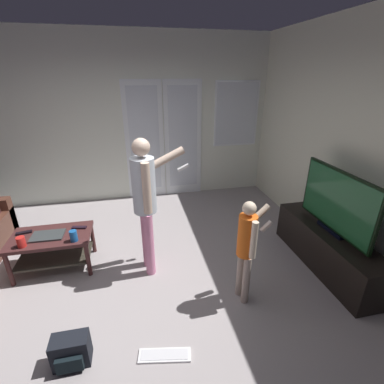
{
  "coord_description": "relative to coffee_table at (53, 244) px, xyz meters",
  "views": [
    {
      "loc": [
        0.18,
        -2.4,
        2.2
      ],
      "look_at": [
        0.76,
        0.25,
        1.03
      ],
      "focal_mm": 25.81,
      "sensor_mm": 36.0,
      "label": 1
    }
  ],
  "objects": [
    {
      "name": "dvd_remote_slim",
      "position": [
        -0.31,
        0.11,
        0.14
      ],
      "size": [
        0.18,
        0.08,
        0.02
      ],
      "primitive_type": "cube",
      "rotation": [
        0.0,
        0.0,
        0.2
      ],
      "color": "black",
      "rests_on": "coffee_table"
    },
    {
      "name": "tv_stand",
      "position": [
        3.22,
        -0.67,
        -0.08
      ],
      "size": [
        0.42,
        1.59,
        0.49
      ],
      "color": "black",
      "rests_on": "ground_plane"
    },
    {
      "name": "cup_near_edge",
      "position": [
        -0.24,
        -0.18,
        0.18
      ],
      "size": [
        0.09,
        0.09,
        0.12
      ],
      "primitive_type": "cylinder",
      "color": "red",
      "rests_on": "coffee_table"
    },
    {
      "name": "tv_remote_black",
      "position": [
        0.31,
        0.1,
        0.14
      ],
      "size": [
        0.18,
        0.08,
        0.02
      ],
      "primitive_type": "cube",
      "rotation": [
        0.0,
        0.0,
        -0.2
      ],
      "color": "black",
      "rests_on": "coffee_table"
    },
    {
      "name": "ground_plane",
      "position": [
        0.85,
        -0.65,
        -0.34
      ],
      "size": [
        5.42,
        5.3,
        0.02
      ],
      "primitive_type": "cube",
      "color": "#999191"
    },
    {
      "name": "wall_right_plain",
      "position": [
        3.53,
        -0.65,
        1.1
      ],
      "size": [
        0.06,
        5.3,
        2.86
      ],
      "color": "silver",
      "rests_on": "ground_plane"
    },
    {
      "name": "backpack",
      "position": [
        0.4,
        -1.34,
        -0.2
      ],
      "size": [
        0.29,
        0.21,
        0.27
      ],
      "color": "black",
      "rests_on": "ground_plane"
    },
    {
      "name": "laptop_closed",
      "position": [
        -0.02,
        -0.02,
        0.14
      ],
      "size": [
        0.36,
        0.25,
        0.02
      ],
      "primitive_type": "cube",
      "rotation": [
        0.0,
        0.0,
        -0.03
      ],
      "color": "#333839",
      "rests_on": "coffee_table"
    },
    {
      "name": "person_adult",
      "position": [
        1.13,
        -0.27,
        0.64
      ],
      "size": [
        0.68,
        0.5,
        1.61
      ],
      "color": "pink",
      "rests_on": "ground_plane"
    },
    {
      "name": "cup_by_laptop",
      "position": [
        0.3,
        -0.18,
        0.19
      ],
      "size": [
        0.08,
        0.08,
        0.13
      ],
      "primitive_type": "cylinder",
      "color": "#175196",
      "rests_on": "coffee_table"
    },
    {
      "name": "coffee_table",
      "position": [
        0.0,
        0.0,
        0.0
      ],
      "size": [
        0.9,
        0.54,
        0.45
      ],
      "color": "#412120",
      "rests_on": "ground_plane"
    },
    {
      "name": "person_child",
      "position": [
        2.04,
        -0.95,
        0.35
      ],
      "size": [
        0.44,
        0.34,
        1.13
      ],
      "color": "#A89486",
      "rests_on": "ground_plane"
    },
    {
      "name": "flat_screen_tv",
      "position": [
        3.22,
        -0.67,
        0.54
      ],
      "size": [
        0.08,
        1.14,
        0.74
      ],
      "color": "black",
      "rests_on": "tv_stand"
    },
    {
      "name": "loose_keyboard",
      "position": [
        1.15,
        -1.45,
        -0.32
      ],
      "size": [
        0.46,
        0.21,
        0.02
      ],
      "color": "white",
      "rests_on": "ground_plane"
    },
    {
      "name": "wall_back_with_doors",
      "position": [
        0.97,
        1.97,
        1.07
      ],
      "size": [
        5.42,
        0.09,
        2.89
      ],
      "color": "silver",
      "rests_on": "ground_plane"
    }
  ]
}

